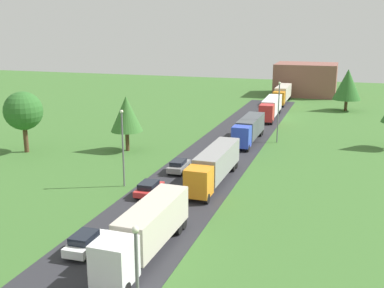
% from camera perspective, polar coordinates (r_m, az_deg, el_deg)
% --- Properties ---
extents(road, '(10.00, 140.00, 0.06)m').
position_cam_1_polar(road, '(43.11, -4.21, -8.50)').
color(road, '#2B2B30').
rests_on(road, ground).
extents(lane_marking_centre, '(0.16, 121.33, 0.01)m').
position_cam_1_polar(lane_marking_centre, '(39.91, -6.32, -10.44)').
color(lane_marking_centre, white).
rests_on(lane_marking_centre, road).
extents(truck_lead, '(2.60, 12.16, 3.59)m').
position_cam_1_polar(truck_lead, '(34.88, -5.75, -10.47)').
color(truck_lead, white).
rests_on(truck_lead, road).
extents(truck_second, '(2.54, 13.63, 3.59)m').
position_cam_1_polar(truck_second, '(50.47, 2.82, -2.51)').
color(truck_second, orange).
rests_on(truck_second, road).
extents(truck_third, '(2.55, 12.22, 3.52)m').
position_cam_1_polar(truck_third, '(68.80, 7.07, 1.93)').
color(truck_third, blue).
rests_on(truck_third, road).
extents(truck_fourth, '(2.76, 13.89, 3.57)m').
position_cam_1_polar(truck_fourth, '(88.00, 9.73, 4.54)').
color(truck_fourth, red).
rests_on(truck_fourth, road).
extents(truck_fifth, '(2.53, 13.15, 3.73)m').
position_cam_1_polar(truck_fifth, '(106.29, 11.13, 6.16)').
color(truck_fifth, orange).
rests_on(truck_fifth, road).
extents(car_second, '(1.93, 4.10, 1.54)m').
position_cam_1_polar(car_second, '(36.64, -13.06, -11.72)').
color(car_second, white).
rests_on(car_second, road).
extents(car_third, '(2.00, 4.03, 1.45)m').
position_cam_1_polar(car_third, '(47.13, -5.34, -5.47)').
color(car_third, red).
rests_on(car_third, road).
extents(car_fourth, '(1.93, 4.29, 1.46)m').
position_cam_1_polar(car_fourth, '(54.43, -1.66, -2.68)').
color(car_fourth, gray).
rests_on(car_fourth, road).
extents(lamppost_lead, '(0.36, 0.36, 7.49)m').
position_cam_1_polar(lamppost_lead, '(23.97, -6.77, -17.20)').
color(lamppost_lead, slate).
rests_on(lamppost_lead, ground).
extents(lamppost_second, '(0.36, 0.36, 8.35)m').
position_cam_1_polar(lamppost_second, '(49.20, -8.57, -0.05)').
color(lamppost_second, slate).
rests_on(lamppost_second, ground).
extents(lamppost_third, '(0.36, 0.36, 9.05)m').
position_cam_1_polar(lamppost_third, '(68.78, 10.64, 4.25)').
color(lamppost_third, slate).
rests_on(lamppost_third, ground).
extents(tree_oak, '(5.22, 5.22, 8.36)m').
position_cam_1_polar(tree_oak, '(66.19, -20.15, 3.85)').
color(tree_oak, '#513823').
rests_on(tree_oak, ground).
extents(tree_pine, '(4.41, 4.41, 7.63)m').
position_cam_1_polar(tree_pine, '(63.63, -8.12, 3.70)').
color(tree_pine, '#513823').
rests_on(tree_pine, ground).
extents(tree_ash, '(5.64, 5.64, 8.48)m').
position_cam_1_polar(tree_ash, '(99.40, 18.68, 6.98)').
color(tree_ash, '#513823').
rests_on(tree_ash, ground).
extents(distant_building, '(14.82, 12.78, 7.89)m').
position_cam_1_polar(distant_building, '(120.37, 13.90, 7.78)').
color(distant_building, brown).
rests_on(distant_building, ground).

